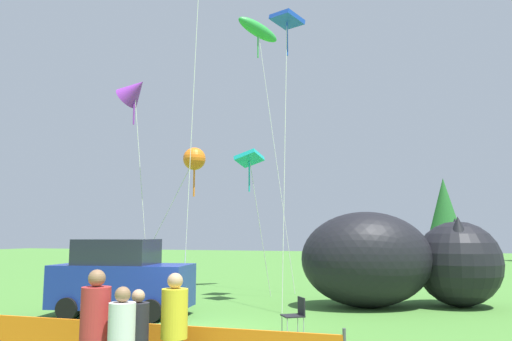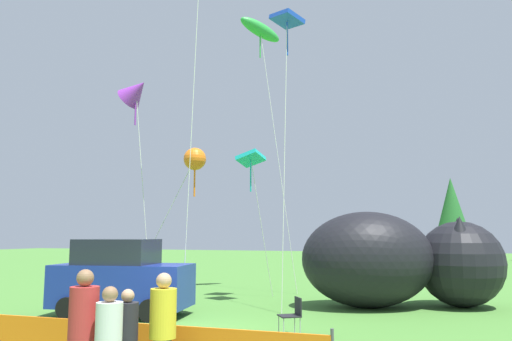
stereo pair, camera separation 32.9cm
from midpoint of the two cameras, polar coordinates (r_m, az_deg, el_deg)
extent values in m
plane|color=#477F33|center=(13.03, -9.28, -17.87)|extent=(120.00, 120.00, 0.00)
cube|color=navy|center=(15.81, -15.58, -12.55)|extent=(4.25, 2.44, 1.25)
cube|color=#1E232D|center=(15.83, -16.13, -8.90)|extent=(2.45, 2.00, 0.75)
cylinder|color=black|center=(16.24, -10.20, -14.60)|extent=(0.67, 0.35, 0.63)
cylinder|color=black|center=(14.59, -12.53, -15.38)|extent=(0.67, 0.35, 0.63)
cylinder|color=black|center=(17.19, -18.30, -13.94)|extent=(0.67, 0.35, 0.63)
cylinder|color=black|center=(15.65, -21.32, -14.51)|extent=(0.67, 0.35, 0.63)
cube|color=black|center=(12.48, 3.42, -16.25)|extent=(0.67, 0.67, 0.03)
cube|color=black|center=(12.52, 4.44, -15.21)|extent=(0.28, 0.40, 0.43)
cylinder|color=#A5A5AD|center=(12.27, 2.80, -17.52)|extent=(0.02, 0.02, 0.47)
cylinder|color=#A5A5AD|center=(12.65, 2.20, -17.21)|extent=(0.02, 0.02, 0.47)
cylinder|color=#A5A5AD|center=(12.40, 4.68, -17.39)|extent=(0.02, 0.02, 0.47)
cylinder|color=#A5A5AD|center=(12.77, 4.03, -17.10)|extent=(0.02, 0.02, 0.47)
ellipsoid|color=black|center=(17.33, 12.01, -9.88)|extent=(5.26, 4.57, 3.17)
ellipsoid|color=white|center=(17.38, 12.07, -12.23)|extent=(3.49, 3.25, 1.43)
sphere|color=black|center=(18.41, 21.67, -9.86)|extent=(2.85, 2.85, 2.85)
cone|color=black|center=(19.10, 21.39, -6.34)|extent=(0.80, 0.80, 0.86)
cone|color=black|center=(17.68, 21.62, -6.29)|extent=(0.80, 0.80, 0.86)
cylinder|color=#B72D2D|center=(7.75, -19.08, -15.25)|extent=(0.42, 0.42, 0.76)
sphere|color=#8C6647|center=(7.70, -18.92, -11.56)|extent=(0.25, 0.25, 0.25)
cylinder|color=#26262D|center=(8.19, -14.56, -16.58)|extent=(0.34, 0.34, 0.62)
sphere|color=tan|center=(8.13, -14.46, -13.72)|extent=(0.20, 0.20, 0.20)
cylinder|color=yellow|center=(7.89, -10.53, -15.77)|extent=(0.40, 0.40, 0.72)
sphere|color=tan|center=(7.83, -10.45, -12.29)|extent=(0.24, 0.24, 0.24)
cylinder|color=silver|center=(7.45, -16.39, -16.84)|extent=(0.37, 0.37, 0.67)
sphere|color=#8C6647|center=(7.38, -16.26, -13.45)|extent=(0.22, 0.22, 0.22)
cylinder|color=silver|center=(16.45, -7.91, 5.11)|extent=(0.21, 0.52, 11.86)
cylinder|color=silver|center=(21.32, 1.82, 1.70)|extent=(1.61, 0.03, 11.50)
ellipsoid|color=green|center=(23.16, -0.20, 15.79)|extent=(1.78, 2.11, 1.20)
cylinder|color=green|center=(22.89, -0.20, 14.18)|extent=(0.06, 0.06, 1.20)
cylinder|color=silver|center=(16.31, 2.72, 1.49)|extent=(0.05, 0.82, 9.81)
cube|color=blue|center=(18.08, 3.02, 16.85)|extent=(1.21, 1.22, 0.36)
cylinder|color=blue|center=(17.81, 3.03, 14.79)|extent=(0.06, 0.06, 1.20)
cylinder|color=silver|center=(17.84, -11.73, -6.89)|extent=(2.87, 0.24, 5.00)
sphere|color=orange|center=(17.27, -7.60, 1.34)|extent=(0.78, 0.78, 0.78)
cylinder|color=orange|center=(17.18, -7.64, -0.97)|extent=(0.06, 0.06, 1.20)
cylinder|color=silver|center=(18.41, -13.42, -2.59)|extent=(0.87, 0.07, 7.72)
cone|color=purple|center=(19.31, -14.19, 8.89)|extent=(1.47, 1.16, 1.33)
cylinder|color=purple|center=(19.13, -14.25, 6.87)|extent=(0.06, 0.06, 1.20)
cylinder|color=silver|center=(19.59, -0.01, -6.54)|extent=(0.58, 1.06, 5.35)
cube|color=#19B2B2|center=(19.42, -1.26, 1.39)|extent=(1.04, 0.98, 0.62)
cylinder|color=#19B2B2|center=(19.33, -1.26, -0.66)|extent=(0.06, 0.06, 1.20)
cylinder|color=brown|center=(43.63, 20.73, -8.91)|extent=(0.53, 0.53, 1.67)
cone|color=#236028|center=(43.64, 20.52, -4.31)|extent=(2.94, 2.94, 5.35)
camera|label=1|loc=(0.16, -90.57, 0.07)|focal=35.00mm
camera|label=2|loc=(0.16, 89.43, -0.07)|focal=35.00mm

